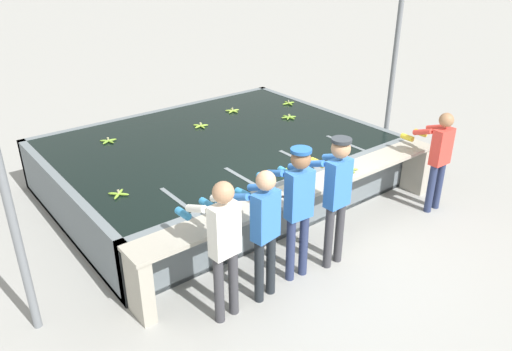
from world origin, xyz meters
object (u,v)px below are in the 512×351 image
(worker_1, at_px, (263,224))
(support_post_left, at_px, (7,197))
(banana_bunch_floating_1, at_px, (289,117))
(banana_bunch_ledge_0, at_px, (348,169))
(banana_bunch_floating_6, at_px, (283,172))
(knife_0, at_px, (290,196))
(worker_2, at_px, (297,201))
(banana_bunch_floating_0, at_px, (232,111))
(worker_0, at_px, (223,239))
(banana_bunch_floating_5, at_px, (200,126))
(worker_3, at_px, (336,190))
(banana_bunch_floating_2, at_px, (108,141))
(support_post_right, at_px, (393,75))
(banana_bunch_floating_4, at_px, (119,194))
(worker_4, at_px, (438,153))
(banana_bunch_floating_3, at_px, (288,103))

(worker_1, distance_m, support_post_left, 2.59)
(banana_bunch_floating_1, bearing_deg, banana_bunch_ledge_0, -110.74)
(banana_bunch_floating_6, bearing_deg, banana_bunch_ledge_0, -32.85)
(knife_0, height_order, support_post_left, support_post_left)
(worker_2, relative_size, banana_bunch_floating_0, 6.27)
(worker_0, xyz_separation_m, support_post_left, (-1.71, 1.11, 0.59))
(worker_2, bearing_deg, banana_bunch_floating_5, 77.12)
(worker_3, height_order, banana_bunch_floating_2, worker_3)
(banana_bunch_floating_5, bearing_deg, worker_2, -102.88)
(support_post_left, bearing_deg, support_post_right, 5.56)
(banana_bunch_floating_1, bearing_deg, knife_0, -131.32)
(banana_bunch_floating_0, distance_m, banana_bunch_floating_4, 3.61)
(worker_4, relative_size, knife_0, 5.04)
(support_post_right, bearing_deg, knife_0, -160.23)
(banana_bunch_floating_2, bearing_deg, worker_0, -94.82)
(support_post_right, bearing_deg, worker_0, -160.38)
(worker_4, bearing_deg, banana_bunch_floating_1, 100.88)
(banana_bunch_floating_5, bearing_deg, banana_bunch_ledge_0, -76.49)
(banana_bunch_floating_5, bearing_deg, banana_bunch_floating_4, -145.48)
(banana_bunch_floating_3, distance_m, banana_bunch_ledge_0, 3.15)
(worker_0, bearing_deg, banana_bunch_ledge_0, 12.47)
(banana_bunch_floating_6, bearing_deg, banana_bunch_floating_2, 118.81)
(banana_bunch_ledge_0, bearing_deg, banana_bunch_floating_2, 125.41)
(worker_3, height_order, worker_4, worker_3)
(banana_bunch_floating_6, distance_m, knife_0, 0.71)
(banana_bunch_floating_1, relative_size, support_post_right, 0.09)
(worker_3, bearing_deg, worker_2, 170.73)
(banana_bunch_floating_3, xyz_separation_m, banana_bunch_floating_5, (-2.06, -0.02, -0.00))
(worker_4, bearing_deg, banana_bunch_floating_3, 89.62)
(banana_bunch_floating_0, height_order, banana_bunch_ledge_0, banana_bunch_ledge_0)
(worker_3, bearing_deg, worker_1, 178.26)
(worker_1, xyz_separation_m, support_post_right, (4.38, 1.75, 0.63))
(worker_0, bearing_deg, banana_bunch_floating_1, 39.37)
(worker_2, distance_m, knife_0, 0.52)
(banana_bunch_floating_1, xyz_separation_m, support_post_right, (1.56, -1.01, 0.73))
(worker_0, xyz_separation_m, worker_2, (1.10, 0.07, 0.05))
(worker_2, distance_m, support_post_left, 3.05)
(banana_bunch_ledge_0, xyz_separation_m, support_post_left, (-4.25, 0.55, 0.73))
(worker_2, bearing_deg, banana_bunch_ledge_0, 19.08)
(banana_bunch_floating_6, bearing_deg, banana_bunch_floating_4, 159.05)
(banana_bunch_floating_6, bearing_deg, worker_2, -123.05)
(banana_bunch_floating_3, bearing_deg, banana_bunch_floating_4, -160.20)
(banana_bunch_floating_1, relative_size, banana_bunch_floating_3, 1.00)
(knife_0, bearing_deg, banana_bunch_ledge_0, 4.26)
(banana_bunch_floating_3, height_order, support_post_right, support_post_right)
(banana_bunch_floating_1, bearing_deg, support_post_right, -32.86)
(worker_1, bearing_deg, banana_bunch_floating_1, 44.30)
(support_post_right, bearing_deg, banana_bunch_floating_1, 147.14)
(banana_bunch_floating_2, xyz_separation_m, banana_bunch_floating_4, (-0.64, -1.83, 0.00))
(worker_2, relative_size, banana_bunch_floating_6, 6.10)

